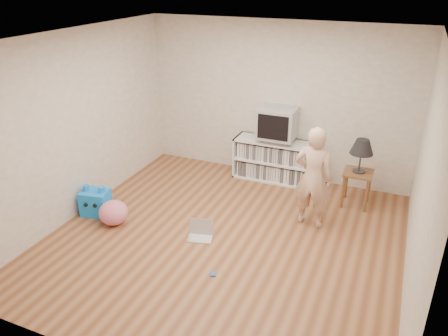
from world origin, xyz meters
TOP-DOWN VIEW (x-y plane):
  - ground at (0.00, 0.00)m, footprint 4.50×4.50m
  - walls at (0.00, 0.00)m, footprint 4.52×4.52m
  - ceiling at (0.00, 0.00)m, footprint 4.50×4.50m
  - media_unit at (0.08, 2.04)m, footprint 1.40×0.45m
  - dvd_deck at (0.08, 2.02)m, footprint 0.45×0.35m
  - crt_tv at (0.08, 2.02)m, footprint 0.60×0.53m
  - side_table at (1.47, 1.65)m, footprint 0.42×0.42m
  - table_lamp at (1.47, 1.65)m, footprint 0.34×0.34m
  - person at (0.95, 0.83)m, footprint 0.55×0.37m
  - laptop at (-0.32, -0.07)m, footprint 0.38×0.33m
  - playing_cards at (0.17, -0.74)m, footprint 0.10×0.11m
  - plush_blue at (-2.00, -0.12)m, footprint 0.44×0.39m
  - plush_pink at (-1.59, -0.24)m, footprint 0.44×0.44m

SIDE VIEW (x-z plane):
  - ground at x=0.00m, z-range 0.00..0.00m
  - playing_cards at x=0.17m, z-range 0.00..0.02m
  - laptop at x=-0.32m, z-range -0.05..0.17m
  - plush_pink at x=-1.59m, z-range 0.00..0.35m
  - plush_blue at x=-2.00m, z-range -0.03..0.42m
  - media_unit at x=0.08m, z-range 0.00..0.70m
  - side_table at x=1.47m, z-range 0.14..0.69m
  - person at x=0.95m, z-range 0.00..1.45m
  - dvd_deck at x=0.08m, z-range 0.70..0.77m
  - table_lamp at x=1.47m, z-range 0.68..1.20m
  - crt_tv at x=0.08m, z-range 0.77..1.27m
  - walls at x=0.00m, z-range 0.00..2.60m
  - ceiling at x=0.00m, z-range 2.60..2.60m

